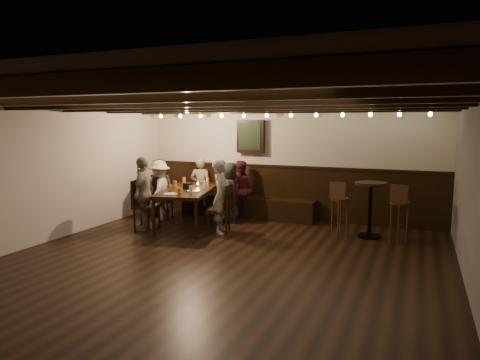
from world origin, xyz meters
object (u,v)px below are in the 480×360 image
at_px(person_right_far, 221,196).
at_px(high_top_table, 370,201).
at_px(person_bench_right, 240,189).
at_px(person_right_near, 229,192).
at_px(dining_table, 188,192).
at_px(chair_left_near, 161,207).
at_px(bar_stool_left, 339,216).
at_px(person_left_near, 159,190).
at_px(person_bench_left, 160,187).
at_px(bar_stool_right, 399,221).
at_px(chair_right_near, 228,209).
at_px(person_bench_centre, 201,186).
at_px(chair_left_far, 146,215).
at_px(chair_right_far, 220,218).
at_px(person_left_far, 144,194).

xyz_separation_m(person_right_far, high_top_table, (2.59, 0.76, -0.04)).
xyz_separation_m(person_bench_right, person_right_near, (-0.03, -0.47, -0.00)).
xyz_separation_m(dining_table, chair_left_near, (-0.81, 0.25, -0.41)).
height_order(chair_left_near, high_top_table, high_top_table).
distance_m(person_bench_right, bar_stool_left, 2.43).
height_order(dining_table, person_left_near, person_left_near).
height_order(chair_left_near, person_bench_left, person_bench_left).
distance_m(person_bench_left, high_top_table, 4.52).
bearing_deg(person_bench_right, bar_stool_right, 152.63).
xyz_separation_m(chair_right_near, person_right_far, (0.26, -0.86, 0.42)).
height_order(person_bench_left, bar_stool_right, person_bench_left).
bearing_deg(person_bench_centre, person_bench_left, 9.46).
height_order(dining_table, chair_right_near, chair_right_near).
distance_m(chair_left_near, chair_right_near, 1.44).
xyz_separation_m(chair_left_far, person_left_near, (-0.26, 0.86, 0.34)).
bearing_deg(person_bench_right, person_right_near, 71.57).
relative_size(person_bench_left, person_bench_centre, 0.98).
bearing_deg(person_left_near, chair_left_near, 90.00).
xyz_separation_m(chair_right_near, person_right_near, (0.03, 0.01, 0.35)).
distance_m(bar_stool_left, bar_stool_right, 1.00).
distance_m(chair_left_near, bar_stool_left, 3.73).
bearing_deg(person_bench_centre, chair_right_far, 115.62).
distance_m(chair_right_near, person_right_far, 0.99).
xyz_separation_m(person_bench_left, bar_stool_left, (4.02, -0.34, -0.25)).
bearing_deg(bar_stool_right, chair_right_far, -162.99).
bearing_deg(chair_right_near, person_left_near, 90.00).
xyz_separation_m(person_left_far, bar_stool_left, (3.54, 0.93, -0.33)).
bearing_deg(person_right_far, person_bench_centre, 26.57).
distance_m(chair_right_near, person_right_near, 0.35).
xyz_separation_m(person_bench_right, bar_stool_right, (3.28, -0.74, -0.25)).
bearing_deg(chair_left_far, dining_table, 121.99).
bearing_deg(bar_stool_right, person_right_far, -163.03).
bearing_deg(person_bench_centre, bar_stool_left, 152.83).
xyz_separation_m(chair_right_far, person_right_near, (-0.20, 0.88, 0.34)).
height_order(chair_left_far, bar_stool_right, bar_stool_right).
xyz_separation_m(dining_table, high_top_table, (3.42, 0.51, -0.03)).
xyz_separation_m(chair_left_far, person_right_far, (1.42, 0.37, 0.39)).
height_order(person_left_near, bar_stool_left, person_left_near).
bearing_deg(chair_right_far, bar_stool_left, -89.78).
bearing_deg(person_left_near, person_bench_right, 105.26).
distance_m(dining_table, person_left_near, 0.88).
xyz_separation_m(person_bench_right, bar_stool_left, (2.28, -0.79, -0.25)).
bearing_deg(person_left_far, high_top_table, 91.10).
distance_m(chair_left_far, chair_right_far, 1.44).
bearing_deg(person_bench_centre, person_right_far, 116.57).
relative_size(person_left_far, bar_stool_left, 1.40).
height_order(person_bench_right, person_left_near, person_left_near).
bearing_deg(bar_stool_right, bar_stool_left, -171.23).
relative_size(chair_left_far, person_bench_left, 0.77).
bearing_deg(dining_table, person_bench_right, 45.00).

